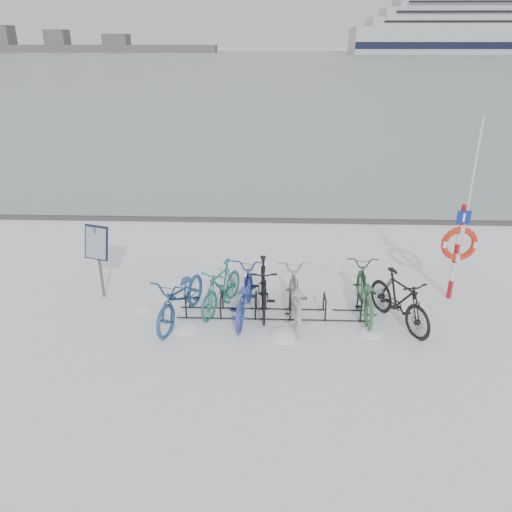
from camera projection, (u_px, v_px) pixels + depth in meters
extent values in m
plane|color=white|center=(273.00, 315.00, 10.55)|extent=(900.00, 900.00, 0.00)
cube|color=#96A4AA|center=(276.00, 60.00, 152.72)|extent=(400.00, 298.00, 0.02)
cube|color=#3F3F42|center=(274.00, 220.00, 15.94)|extent=(400.00, 0.25, 0.10)
cylinder|color=black|center=(186.00, 309.00, 10.32)|extent=(0.04, 0.04, 0.44)
cylinder|color=black|center=(189.00, 299.00, 10.72)|extent=(0.04, 0.04, 0.44)
cylinder|color=black|center=(187.00, 295.00, 10.43)|extent=(0.04, 0.44, 0.04)
cylinder|color=black|center=(221.00, 310.00, 10.29)|extent=(0.04, 0.04, 0.44)
cylinder|color=black|center=(223.00, 300.00, 10.70)|extent=(0.04, 0.04, 0.44)
cylinder|color=black|center=(221.00, 295.00, 10.41)|extent=(0.04, 0.44, 0.04)
cylinder|color=black|center=(255.00, 310.00, 10.27)|extent=(0.04, 0.04, 0.44)
cylinder|color=black|center=(256.00, 300.00, 10.67)|extent=(0.04, 0.04, 0.44)
cylinder|color=black|center=(256.00, 296.00, 10.38)|extent=(0.04, 0.44, 0.04)
cylinder|color=black|center=(290.00, 311.00, 10.25)|extent=(0.04, 0.04, 0.44)
cylinder|color=black|center=(290.00, 301.00, 10.65)|extent=(0.04, 0.04, 0.44)
cylinder|color=black|center=(290.00, 297.00, 10.36)|extent=(0.04, 0.44, 0.04)
cylinder|color=black|center=(325.00, 312.00, 10.22)|extent=(0.04, 0.04, 0.44)
cylinder|color=black|center=(324.00, 301.00, 10.62)|extent=(0.04, 0.04, 0.44)
cylinder|color=black|center=(325.00, 297.00, 10.34)|extent=(0.04, 0.44, 0.04)
cylinder|color=black|center=(361.00, 312.00, 10.20)|extent=(0.04, 0.04, 0.44)
cylinder|color=black|center=(358.00, 302.00, 10.60)|extent=(0.04, 0.04, 0.44)
cylinder|color=black|center=(360.00, 298.00, 10.31)|extent=(0.04, 0.44, 0.04)
cylinder|color=black|center=(273.00, 319.00, 10.34)|extent=(4.00, 0.03, 0.03)
cylinder|color=black|center=(273.00, 309.00, 10.74)|extent=(4.00, 0.03, 0.03)
cylinder|color=#595B5E|center=(100.00, 263.00, 10.98)|extent=(0.06, 0.06, 1.65)
cube|color=black|center=(96.00, 242.00, 10.75)|extent=(0.60, 0.38, 0.75)
cube|color=#8C99AD|center=(96.00, 243.00, 10.72)|extent=(0.53, 0.31, 0.66)
cylinder|color=#AB0D16|center=(450.00, 289.00, 11.16)|extent=(0.10, 0.10, 0.44)
cylinder|color=silver|center=(453.00, 271.00, 10.99)|extent=(0.10, 0.10, 0.44)
cylinder|color=#AB0D16|center=(456.00, 253.00, 10.82)|extent=(0.10, 0.10, 0.44)
cylinder|color=silver|center=(459.00, 234.00, 10.64)|extent=(0.10, 0.10, 0.44)
cylinder|color=#AB0D16|center=(463.00, 215.00, 10.47)|extent=(0.10, 0.10, 0.44)
torus|color=red|center=(459.00, 244.00, 10.64)|extent=(0.77, 0.13, 0.77)
cube|color=#0D2497|center=(464.00, 217.00, 10.41)|extent=(0.28, 0.03, 0.28)
cylinder|color=silver|center=(467.00, 213.00, 10.50)|extent=(0.04, 0.04, 3.98)
cube|color=white|center=(499.00, 41.00, 211.97)|extent=(124.76, 23.17, 10.69)
cube|color=black|center=(510.00, 46.00, 202.01)|extent=(124.76, 0.30, 2.67)
cube|color=black|center=(488.00, 45.00, 223.35)|extent=(124.76, 0.30, 2.67)
cube|color=white|center=(502.00, 22.00, 209.14)|extent=(111.39, 21.39, 3.56)
cube|color=white|center=(506.00, 3.00, 206.31)|extent=(90.01, 18.71, 3.56)
cube|color=#4D4D4D|center=(39.00, 48.00, 252.44)|extent=(180.00, 12.00, 3.50)
cube|color=#4D4D4D|center=(97.00, 42.00, 250.12)|extent=(20.00, 10.00, 6.00)
imported|color=navy|center=(181.00, 295.00, 10.19)|extent=(1.26, 2.22, 1.10)
imported|color=#1D7465|center=(221.00, 286.00, 10.62)|extent=(1.12, 1.82, 1.06)
imported|color=#2B42A3|center=(244.00, 292.00, 10.35)|extent=(0.87, 2.06, 1.05)
imported|color=black|center=(263.00, 285.00, 10.57)|extent=(0.62, 1.90, 1.13)
imported|color=#AEB2B7|center=(295.00, 295.00, 10.20)|extent=(0.81, 2.10, 1.09)
imported|color=#32613C|center=(364.00, 289.00, 10.47)|extent=(0.74, 2.03, 1.05)
imported|color=black|center=(400.00, 298.00, 10.02)|extent=(1.30, 1.94, 1.14)
ellipsoid|color=white|center=(328.00, 307.00, 10.86)|extent=(0.41, 0.41, 0.14)
ellipsoid|color=white|center=(285.00, 336.00, 9.79)|extent=(0.66, 0.66, 0.23)
ellipsoid|color=white|center=(185.00, 328.00, 10.06)|extent=(0.57, 0.57, 0.20)
ellipsoid|color=white|center=(143.00, 309.00, 10.78)|extent=(0.41, 0.41, 0.14)
ellipsoid|color=white|center=(370.00, 334.00, 9.86)|extent=(0.47, 0.47, 0.16)
ellipsoid|color=white|center=(401.00, 307.00, 10.87)|extent=(0.43, 0.43, 0.15)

